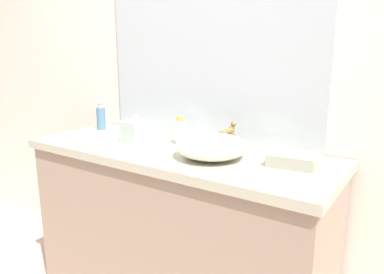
{
  "coord_description": "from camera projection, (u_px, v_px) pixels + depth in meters",
  "views": [
    {
      "loc": [
        0.94,
        -0.99,
        1.37
      ],
      "look_at": [
        0.02,
        0.38,
        0.99
      ],
      "focal_mm": 34.17,
      "sensor_mm": 36.0,
      "label": 1
    }
  ],
  "objects": [
    {
      "name": "lotion_bottle",
      "position": [
        180.0,
        132.0,
        1.87
      ],
      "size": [
        0.05,
        0.05,
        0.15
      ],
      "color": "white",
      "rests_on": "vanity_counter"
    },
    {
      "name": "tissue_box",
      "position": [
        135.0,
        130.0,
        1.93
      ],
      "size": [
        0.13,
        0.13,
        0.15
      ],
      "color": "#B4C4C0",
      "rests_on": "vanity_counter"
    },
    {
      "name": "vanity_counter",
      "position": [
        176.0,
        233.0,
        1.89
      ],
      "size": [
        1.57,
        0.57,
        0.91
      ],
      "color": "gray",
      "rests_on": "ground"
    },
    {
      "name": "soap_dispenser",
      "position": [
        101.0,
        117.0,
        2.23
      ],
      "size": [
        0.05,
        0.05,
        0.18
      ],
      "color": "teal",
      "rests_on": "vanity_counter"
    },
    {
      "name": "folded_hand_towel",
      "position": [
        293.0,
        160.0,
        1.53
      ],
      "size": [
        0.21,
        0.16,
        0.05
      ],
      "primitive_type": "cube",
      "rotation": [
        0.0,
        0.0,
        0.12
      ],
      "color": "#9EA08F",
      "rests_on": "vanity_counter"
    },
    {
      "name": "wall_mirror_panel",
      "position": [
        207.0,
        23.0,
        1.89
      ],
      "size": [
        1.28,
        0.01,
        1.22
      ],
      "primitive_type": "cube",
      "color": "#B2BCC6",
      "rests_on": "vanity_counter"
    },
    {
      "name": "bathroom_wall_rear",
      "position": [
        226.0,
        66.0,
        1.92
      ],
      "size": [
        6.0,
        0.06,
        2.6
      ],
      "primitive_type": "cube",
      "color": "silver",
      "rests_on": "ground"
    },
    {
      "name": "sink_basin",
      "position": [
        211.0,
        146.0,
        1.63
      ],
      "size": [
        0.32,
        0.32,
        0.11
      ],
      "primitive_type": "ellipsoid",
      "color": "silver",
      "rests_on": "vanity_counter"
    },
    {
      "name": "faucet",
      "position": [
        230.0,
        134.0,
        1.77
      ],
      "size": [
        0.03,
        0.14,
        0.14
      ],
      "color": "olive",
      "rests_on": "vanity_counter"
    },
    {
      "name": "candle_jar",
      "position": [
        117.0,
        132.0,
        2.07
      ],
      "size": [
        0.05,
        0.05,
        0.04
      ],
      "primitive_type": "cylinder",
      "color": "silver",
      "rests_on": "vanity_counter"
    }
  ]
}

